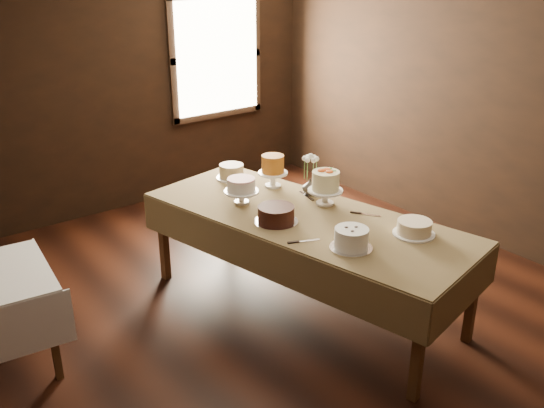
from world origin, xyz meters
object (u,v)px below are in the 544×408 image
(cake_lattice, at_px, (241,192))
(cake_chocolate, at_px, (276,215))
(cake_caramel, at_px, (273,173))
(cake_cream, at_px, (414,228))
(cake_server_c, at_px, (269,209))
(cake_speckled, at_px, (231,172))
(flower_vase, at_px, (310,187))
(cake_server_d, at_px, (304,194))
(cake_server_b, at_px, (371,215))
(display_table, at_px, (305,223))
(cake_server_a, at_px, (350,226))
(cake_flowers, at_px, (325,190))
(cake_swirl, at_px, (351,239))
(cake_server_e, at_px, (310,240))

(cake_lattice, height_order, cake_chocolate, cake_lattice)
(cake_caramel, xyz_separation_m, cake_cream, (0.21, -1.40, -0.08))
(cake_lattice, distance_m, cake_server_c, 0.28)
(cake_speckled, distance_m, flower_vase, 0.79)
(cake_cream, xyz_separation_m, cake_server_d, (-0.12, 1.09, -0.05))
(cake_cream, bearing_deg, cake_server_b, 88.79)
(display_table, height_order, cake_cream, cake_cream)
(cake_chocolate, distance_m, flower_vase, 0.65)
(cake_lattice, bearing_deg, cake_server_a, -66.77)
(flower_vase, bearing_deg, cake_speckled, 112.85)
(cake_flowers, bearing_deg, cake_server_b, -71.57)
(cake_caramel, bearing_deg, flower_vase, -67.67)
(cake_flowers, xyz_separation_m, cake_server_c, (-0.43, 0.19, -0.12))
(cake_server_b, height_order, cake_server_c, same)
(cake_swirl, bearing_deg, cake_flowers, 60.38)
(flower_vase, bearing_deg, cake_server_e, -131.11)
(cake_swirl, distance_m, flower_vase, 1.05)
(cake_chocolate, bearing_deg, cake_server_b, -27.42)
(display_table, height_order, cake_server_e, cake_server_e)
(cake_cream, height_order, cake_server_c, cake_cream)
(cake_server_e, bearing_deg, cake_server_d, 73.62)
(display_table, height_order, cake_speckled, cake_speckled)
(cake_speckled, height_order, flower_vase, flower_vase)
(cake_speckled, bearing_deg, cake_chocolate, -105.42)
(cake_cream, bearing_deg, cake_server_c, 118.59)
(cake_speckled, height_order, cake_server_b, cake_speckled)
(cake_server_d, bearing_deg, cake_caramel, 29.74)
(cake_chocolate, xyz_separation_m, cake_server_d, (0.54, 0.31, -0.06))
(display_table, distance_m, cake_chocolate, 0.29)
(cake_caramel, distance_m, cake_swirl, 1.32)
(cake_server_e, distance_m, flower_vase, 0.91)
(cake_cream, bearing_deg, cake_swirl, 167.30)
(cake_speckled, bearing_deg, cake_flowers, -75.01)
(display_table, relative_size, cake_server_a, 11.75)
(cake_cream, bearing_deg, flower_vase, 93.97)
(cake_caramel, height_order, cake_flowers, cake_caramel)
(display_table, relative_size, cake_cream, 8.03)
(cake_chocolate, distance_m, cake_server_c, 0.26)
(cake_server_e, bearing_deg, cake_flowers, 60.35)
(cake_server_a, xyz_separation_m, flower_vase, (0.20, 0.68, 0.06))
(cake_lattice, xyz_separation_m, cake_server_a, (0.38, -0.88, -0.09))
(cake_chocolate, relative_size, cake_server_c, 1.44)
(cake_server_a, bearing_deg, cake_caramel, 58.36)
(cake_speckled, relative_size, flower_vase, 2.17)
(cake_lattice, height_order, cake_flowers, cake_flowers)
(cake_caramel, distance_m, cake_chocolate, 0.77)
(cake_cream, bearing_deg, cake_speckled, 102.00)
(cake_caramel, relative_size, cake_flowers, 0.96)
(cake_flowers, bearing_deg, cake_server_d, 89.24)
(cake_speckled, distance_m, cake_server_b, 1.42)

